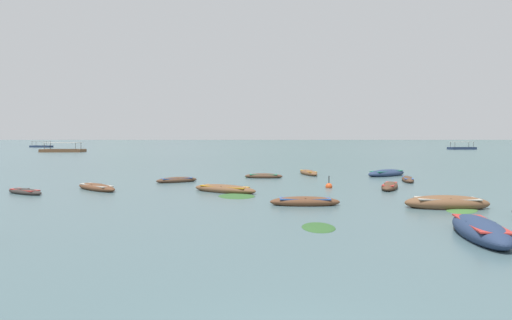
{
  "coord_description": "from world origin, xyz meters",
  "views": [
    {
      "loc": [
        -0.99,
        -4.82,
        3.31
      ],
      "look_at": [
        1.4,
        47.31,
        0.42
      ],
      "focal_mm": 27.19,
      "sensor_mm": 36.0,
      "label": 1
    }
  ],
  "objects_px": {
    "rowboat_10": "(447,203)",
    "rowboat_8": "(308,173)",
    "ferry_2": "(63,150)",
    "rowboat_6": "(25,192)",
    "rowboat_13": "(480,230)",
    "ferry_1": "(462,148)",
    "rowboat_12": "(408,179)",
    "ferry_0": "(41,146)",
    "rowboat_7": "(390,186)",
    "rowboat_1": "(386,173)",
    "mooring_buoy": "(329,186)",
    "rowboat_4": "(225,189)",
    "rowboat_3": "(305,202)",
    "rowboat_0": "(177,180)",
    "rowboat_5": "(264,176)",
    "rowboat_11": "(96,187)"
  },
  "relations": [
    {
      "from": "rowboat_10",
      "to": "rowboat_11",
      "type": "relative_size",
      "value": 1.08
    },
    {
      "from": "ferry_0",
      "to": "rowboat_13",
      "type": "bearing_deg",
      "value": -58.98
    },
    {
      "from": "rowboat_1",
      "to": "rowboat_4",
      "type": "bearing_deg",
      "value": -144.88
    },
    {
      "from": "rowboat_0",
      "to": "rowboat_12",
      "type": "xyz_separation_m",
      "value": [
        17.81,
        -0.25,
        -0.0
      ]
    },
    {
      "from": "rowboat_13",
      "to": "ferry_0",
      "type": "distance_m",
      "value": 159.01
    },
    {
      "from": "rowboat_13",
      "to": "ferry_1",
      "type": "xyz_separation_m",
      "value": [
        59.76,
        102.08,
        0.2
      ]
    },
    {
      "from": "ferry_1",
      "to": "ferry_2",
      "type": "bearing_deg",
      "value": -171.26
    },
    {
      "from": "rowboat_4",
      "to": "ferry_1",
      "type": "xyz_separation_m",
      "value": [
        68.73,
        90.66,
        0.26
      ]
    },
    {
      "from": "rowboat_6",
      "to": "rowboat_13",
      "type": "distance_m",
      "value": 23.76
    },
    {
      "from": "rowboat_12",
      "to": "ferry_0",
      "type": "height_order",
      "value": "ferry_0"
    },
    {
      "from": "rowboat_8",
      "to": "rowboat_10",
      "type": "bearing_deg",
      "value": -78.49
    },
    {
      "from": "rowboat_5",
      "to": "rowboat_7",
      "type": "bearing_deg",
      "value": -43.69
    },
    {
      "from": "rowboat_1",
      "to": "ferry_2",
      "type": "xyz_separation_m",
      "value": [
        -56.38,
        63.72,
        0.22
      ]
    },
    {
      "from": "rowboat_0",
      "to": "ferry_2",
      "type": "distance_m",
      "value": 78.08
    },
    {
      "from": "rowboat_8",
      "to": "rowboat_1",
      "type": "bearing_deg",
      "value": -11.42
    },
    {
      "from": "rowboat_5",
      "to": "rowboat_7",
      "type": "xyz_separation_m",
      "value": [
        7.85,
        -7.5,
        0.02
      ]
    },
    {
      "from": "ferry_0",
      "to": "mooring_buoy",
      "type": "relative_size",
      "value": 9.12
    },
    {
      "from": "rowboat_8",
      "to": "ferry_1",
      "type": "distance_m",
      "value": 100.41
    },
    {
      "from": "rowboat_7",
      "to": "rowboat_0",
      "type": "bearing_deg",
      "value": 162.69
    },
    {
      "from": "mooring_buoy",
      "to": "rowboat_13",
      "type": "bearing_deg",
      "value": -81.3
    },
    {
      "from": "rowboat_10",
      "to": "rowboat_12",
      "type": "bearing_deg",
      "value": 74.43
    },
    {
      "from": "rowboat_6",
      "to": "rowboat_8",
      "type": "relative_size",
      "value": 0.81
    },
    {
      "from": "rowboat_3",
      "to": "ferry_2",
      "type": "relative_size",
      "value": 0.35
    },
    {
      "from": "rowboat_7",
      "to": "ferry_1",
      "type": "bearing_deg",
      "value": 57.13
    },
    {
      "from": "rowboat_6",
      "to": "ferry_2",
      "type": "height_order",
      "value": "ferry_2"
    },
    {
      "from": "ferry_0",
      "to": "mooring_buoy",
      "type": "xyz_separation_m",
      "value": [
        79.93,
        -123.1,
        -0.35
      ]
    },
    {
      "from": "rowboat_10",
      "to": "rowboat_8",
      "type": "bearing_deg",
      "value": 101.51
    },
    {
      "from": "rowboat_5",
      "to": "rowboat_8",
      "type": "distance_m",
      "value": 5.04
    },
    {
      "from": "ferry_2",
      "to": "rowboat_1",
      "type": "bearing_deg",
      "value": -48.49
    },
    {
      "from": "rowboat_10",
      "to": "rowboat_11",
      "type": "bearing_deg",
      "value": 158.78
    },
    {
      "from": "rowboat_4",
      "to": "rowboat_13",
      "type": "distance_m",
      "value": 14.52
    },
    {
      "from": "rowboat_5",
      "to": "rowboat_7",
      "type": "distance_m",
      "value": 10.86
    },
    {
      "from": "rowboat_12",
      "to": "mooring_buoy",
      "type": "height_order",
      "value": "mooring_buoy"
    },
    {
      "from": "rowboat_8",
      "to": "ferry_2",
      "type": "bearing_deg",
      "value": 128.52
    },
    {
      "from": "rowboat_8",
      "to": "rowboat_13",
      "type": "xyz_separation_m",
      "value": [
        1.67,
        -22.66,
        0.07
      ]
    },
    {
      "from": "rowboat_0",
      "to": "rowboat_8",
      "type": "xyz_separation_m",
      "value": [
        11.11,
        5.57,
        0.02
      ]
    },
    {
      "from": "rowboat_3",
      "to": "ferry_2",
      "type": "distance_m",
      "value": 91.23
    },
    {
      "from": "ferry_0",
      "to": "ferry_2",
      "type": "height_order",
      "value": "same"
    },
    {
      "from": "rowboat_7",
      "to": "ferry_0",
      "type": "distance_m",
      "value": 149.47
    },
    {
      "from": "ferry_2",
      "to": "ferry_0",
      "type": "bearing_deg",
      "value": 120.87
    },
    {
      "from": "rowboat_4",
      "to": "rowboat_6",
      "type": "bearing_deg",
      "value": -179.2
    },
    {
      "from": "rowboat_0",
      "to": "ferry_0",
      "type": "xyz_separation_m",
      "value": [
        -69.16,
        119.18,
        0.29
      ]
    },
    {
      "from": "ferry_2",
      "to": "rowboat_6",
      "type": "bearing_deg",
      "value": -67.62
    },
    {
      "from": "rowboat_6",
      "to": "rowboat_7",
      "type": "xyz_separation_m",
      "value": [
        22.82,
        1.27,
        0.04
      ]
    },
    {
      "from": "ferry_0",
      "to": "mooring_buoy",
      "type": "bearing_deg",
      "value": -57.01
    },
    {
      "from": "rowboat_8",
      "to": "ferry_0",
      "type": "bearing_deg",
      "value": 125.24
    },
    {
      "from": "rowboat_11",
      "to": "rowboat_13",
      "type": "relative_size",
      "value": 0.88
    },
    {
      "from": "rowboat_0",
      "to": "mooring_buoy",
      "type": "bearing_deg",
      "value": -20.01
    },
    {
      "from": "rowboat_3",
      "to": "ferry_0",
      "type": "relative_size",
      "value": 0.41
    },
    {
      "from": "ferry_0",
      "to": "mooring_buoy",
      "type": "height_order",
      "value": "ferry_0"
    }
  ]
}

